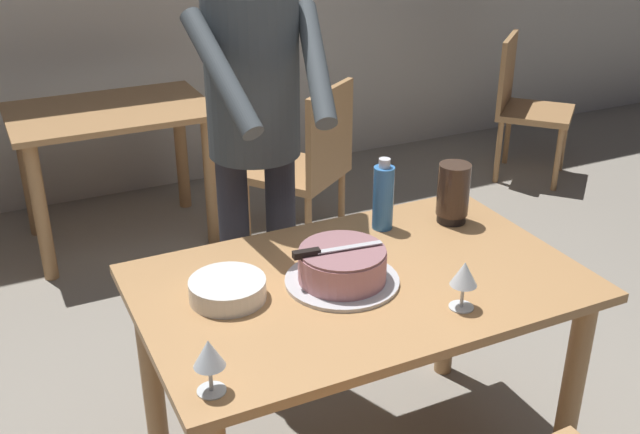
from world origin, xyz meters
TOP-DOWN VIEW (x-y plane):
  - main_dining_table at (0.00, 0.00)m, footprint 1.32×0.82m
  - cake_on_platter at (-0.06, 0.01)m, footprint 0.34×0.34m
  - cake_knife at (-0.13, 0.01)m, footprint 0.27×0.05m
  - plate_stack at (-0.39, 0.07)m, footprint 0.22×0.22m
  - wine_glass_near at (-0.57, -0.31)m, footprint 0.08×0.08m
  - wine_glass_far at (0.18, -0.26)m, footprint 0.08×0.08m
  - water_bottle at (0.23, 0.27)m, footprint 0.07×0.07m
  - hurricane_lamp at (0.47, 0.21)m, footprint 0.11×0.11m
  - person_cutting_cake at (-0.08, 0.62)m, footprint 0.47×0.56m
  - background_table at (-0.32, 2.08)m, footprint 1.00×0.70m
  - background_chair_1 at (2.22, 1.89)m, footprint 0.62×0.62m
  - background_chair_2 at (0.53, 1.52)m, footprint 0.61×0.61m

SIDE VIEW (x-z plane):
  - background_chair_1 at x=2.22m, z-range 0.04..0.94m
  - background_chair_2 at x=0.53m, z-range 0.04..0.94m
  - background_table at x=-0.32m, z-range 0.21..0.95m
  - main_dining_table at x=0.00m, z-range 0.25..1.00m
  - plate_stack at x=-0.39m, z-range 0.75..0.81m
  - cake_on_platter at x=-0.06m, z-range 0.75..0.86m
  - wine_glass_near at x=-0.57m, z-range 0.78..0.92m
  - wine_glass_far at x=0.18m, z-range 0.78..0.92m
  - hurricane_lamp at x=0.47m, z-range 0.75..0.96m
  - water_bottle at x=0.23m, z-range 0.74..0.99m
  - cake_knife at x=-0.13m, z-range 0.86..0.88m
  - person_cutting_cake at x=-0.08m, z-range 0.22..1.94m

